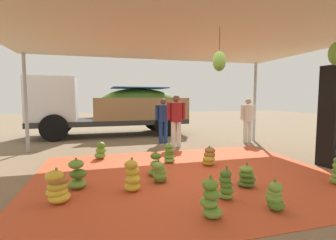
{
  "coord_description": "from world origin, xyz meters",
  "views": [
    {
      "loc": [
        -1.69,
        -4.63,
        1.58
      ],
      "look_at": [
        0.09,
        1.9,
        0.98
      ],
      "focal_mm": 26.2,
      "sensor_mm": 36.0,
      "label": 1
    }
  ],
  "objects_px": {
    "banana_bunch_9": "(169,154)",
    "worker_0": "(163,117)",
    "banana_bunch_4": "(247,177)",
    "banana_bunch_3": "(226,185)",
    "banana_bunch_7": "(132,176)",
    "speaker_stack": "(333,117)",
    "banana_bunch_11": "(156,165)",
    "banana_bunch_6": "(275,197)",
    "banana_bunch_5": "(77,175)",
    "banana_bunch_1": "(209,157)",
    "banana_bunch_12": "(211,200)",
    "worker_1": "(176,117)",
    "banana_bunch_8": "(57,187)",
    "cargo_truck_main": "(108,106)",
    "banana_bunch_2": "(101,151)",
    "banana_bunch_10": "(159,173)",
    "worker_2": "(248,117)"
  },
  "relations": [
    {
      "from": "banana_bunch_9",
      "to": "cargo_truck_main",
      "type": "height_order",
      "value": "cargo_truck_main"
    },
    {
      "from": "banana_bunch_1",
      "to": "worker_1",
      "type": "height_order",
      "value": "worker_1"
    },
    {
      "from": "banana_bunch_5",
      "to": "worker_1",
      "type": "distance_m",
      "value": 4.25
    },
    {
      "from": "banana_bunch_2",
      "to": "banana_bunch_4",
      "type": "distance_m",
      "value": 3.76
    },
    {
      "from": "banana_bunch_6",
      "to": "banana_bunch_9",
      "type": "bearing_deg",
      "value": 104.63
    },
    {
      "from": "banana_bunch_7",
      "to": "banana_bunch_10",
      "type": "relative_size",
      "value": 1.3
    },
    {
      "from": "banana_bunch_2",
      "to": "worker_0",
      "type": "xyz_separation_m",
      "value": [
        2.14,
        1.81,
        0.71
      ]
    },
    {
      "from": "banana_bunch_1",
      "to": "banana_bunch_4",
      "type": "distance_m",
      "value": 1.45
    },
    {
      "from": "banana_bunch_2",
      "to": "banana_bunch_12",
      "type": "xyz_separation_m",
      "value": [
        1.41,
        -3.66,
        0.04
      ]
    },
    {
      "from": "banana_bunch_3",
      "to": "banana_bunch_6",
      "type": "relative_size",
      "value": 1.17
    },
    {
      "from": "banana_bunch_4",
      "to": "banana_bunch_7",
      "type": "height_order",
      "value": "banana_bunch_7"
    },
    {
      "from": "banana_bunch_6",
      "to": "banana_bunch_9",
      "type": "relative_size",
      "value": 0.87
    },
    {
      "from": "banana_bunch_7",
      "to": "worker_1",
      "type": "height_order",
      "value": "worker_1"
    },
    {
      "from": "banana_bunch_8",
      "to": "worker_0",
      "type": "relative_size",
      "value": 0.34
    },
    {
      "from": "banana_bunch_1",
      "to": "banana_bunch_12",
      "type": "distance_m",
      "value": 2.53
    },
    {
      "from": "banana_bunch_8",
      "to": "worker_1",
      "type": "height_order",
      "value": "worker_1"
    },
    {
      "from": "banana_bunch_4",
      "to": "banana_bunch_3",
      "type": "bearing_deg",
      "value": -148.29
    },
    {
      "from": "worker_0",
      "to": "banana_bunch_3",
      "type": "bearing_deg",
      "value": -92.81
    },
    {
      "from": "banana_bunch_2",
      "to": "worker_2",
      "type": "bearing_deg",
      "value": 12.28
    },
    {
      "from": "banana_bunch_7",
      "to": "speaker_stack",
      "type": "bearing_deg",
      "value": 4.3
    },
    {
      "from": "banana_bunch_3",
      "to": "banana_bunch_11",
      "type": "xyz_separation_m",
      "value": [
        -0.81,
        1.43,
        -0.0
      ]
    },
    {
      "from": "banana_bunch_6",
      "to": "banana_bunch_2",
      "type": "bearing_deg",
      "value": 122.76
    },
    {
      "from": "speaker_stack",
      "to": "banana_bunch_12",
      "type": "bearing_deg",
      "value": -157.4
    },
    {
      "from": "banana_bunch_9",
      "to": "worker_0",
      "type": "relative_size",
      "value": 0.32
    },
    {
      "from": "banana_bunch_2",
      "to": "banana_bunch_5",
      "type": "relative_size",
      "value": 0.87
    },
    {
      "from": "banana_bunch_5",
      "to": "banana_bunch_6",
      "type": "height_order",
      "value": "banana_bunch_5"
    },
    {
      "from": "banana_bunch_8",
      "to": "cargo_truck_main",
      "type": "xyz_separation_m",
      "value": [
        0.95,
        6.89,
        1.02
      ]
    },
    {
      "from": "banana_bunch_10",
      "to": "banana_bunch_3",
      "type": "bearing_deg",
      "value": -50.72
    },
    {
      "from": "cargo_truck_main",
      "to": "banana_bunch_10",
      "type": "bearing_deg",
      "value": -83.47
    },
    {
      "from": "banana_bunch_9",
      "to": "banana_bunch_10",
      "type": "height_order",
      "value": "banana_bunch_9"
    },
    {
      "from": "cargo_truck_main",
      "to": "speaker_stack",
      "type": "distance_m",
      "value": 8.0
    },
    {
      "from": "banana_bunch_12",
      "to": "worker_1",
      "type": "relative_size",
      "value": 0.34
    },
    {
      "from": "worker_1",
      "to": "banana_bunch_6",
      "type": "bearing_deg",
      "value": -90.11
    },
    {
      "from": "banana_bunch_2",
      "to": "banana_bunch_11",
      "type": "distance_m",
      "value": 2.06
    },
    {
      "from": "cargo_truck_main",
      "to": "banana_bunch_2",
      "type": "bearing_deg",
      "value": -94.44
    },
    {
      "from": "banana_bunch_4",
      "to": "banana_bunch_12",
      "type": "relative_size",
      "value": 0.78
    },
    {
      "from": "banana_bunch_7",
      "to": "banana_bunch_8",
      "type": "bearing_deg",
      "value": -170.95
    },
    {
      "from": "banana_bunch_6",
      "to": "banana_bunch_8",
      "type": "distance_m",
      "value": 3.18
    },
    {
      "from": "banana_bunch_8",
      "to": "banana_bunch_12",
      "type": "height_order",
      "value": "banana_bunch_12"
    },
    {
      "from": "banana_bunch_7",
      "to": "speaker_stack",
      "type": "height_order",
      "value": "speaker_stack"
    },
    {
      "from": "banana_bunch_7",
      "to": "banana_bunch_2",
      "type": "bearing_deg",
      "value": 102.23
    },
    {
      "from": "worker_0",
      "to": "speaker_stack",
      "type": "height_order",
      "value": "speaker_stack"
    },
    {
      "from": "banana_bunch_4",
      "to": "banana_bunch_9",
      "type": "distance_m",
      "value": 2.16
    },
    {
      "from": "banana_bunch_6",
      "to": "cargo_truck_main",
      "type": "relative_size",
      "value": 0.07
    },
    {
      "from": "banana_bunch_11",
      "to": "banana_bunch_5",
      "type": "bearing_deg",
      "value": -167.69
    },
    {
      "from": "banana_bunch_5",
      "to": "cargo_truck_main",
      "type": "xyz_separation_m",
      "value": [
        0.72,
        6.33,
        1.02
      ]
    },
    {
      "from": "banana_bunch_3",
      "to": "banana_bunch_7",
      "type": "distance_m",
      "value": 1.55
    },
    {
      "from": "banana_bunch_7",
      "to": "cargo_truck_main",
      "type": "relative_size",
      "value": 0.09
    },
    {
      "from": "banana_bunch_1",
      "to": "banana_bunch_8",
      "type": "distance_m",
      "value": 3.32
    },
    {
      "from": "banana_bunch_6",
      "to": "banana_bunch_8",
      "type": "height_order",
      "value": "banana_bunch_8"
    }
  ]
}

